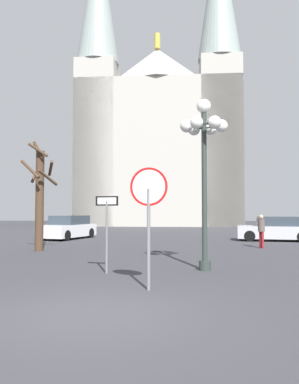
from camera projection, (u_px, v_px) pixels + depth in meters
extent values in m
plane|color=#38383D|center=(92.00, 315.00, 6.45)|extent=(120.00, 120.00, 0.00)
cube|color=#ADA89E|center=(160.00, 158.00, 48.11)|extent=(19.94, 12.89, 17.34)
pyramid|color=#ADA89E|center=(157.00, 63.00, 43.57)|extent=(6.90, 2.25, 3.50)
cylinder|color=gold|center=(157.00, 41.00, 43.70)|extent=(0.70, 0.70, 1.80)
cube|color=#ADA89E|center=(97.00, 144.00, 45.01)|extent=(4.89, 4.89, 19.75)
cube|color=#ADA89E|center=(220.00, 142.00, 43.91)|extent=(4.89, 4.89, 19.75)
cylinder|color=slate|center=(149.00, 239.00, 8.49)|extent=(0.08, 0.08, 2.31)
cylinder|color=red|center=(149.00, 187.00, 8.55)|extent=(0.87, 0.25, 0.89)
cylinder|color=white|center=(149.00, 187.00, 8.53)|extent=(0.76, 0.19, 0.78)
cylinder|color=slate|center=(107.00, 237.00, 10.71)|extent=(0.07, 0.07, 2.09)
cube|color=black|center=(107.00, 201.00, 10.76)|extent=(0.68, 0.18, 0.28)
cube|color=white|center=(107.00, 201.00, 10.74)|extent=(0.57, 0.13, 0.19)
cylinder|color=#2D3833|center=(204.00, 191.00, 11.35)|extent=(0.16, 0.16, 4.82)
cylinder|color=#2D3833|center=(205.00, 265.00, 11.24)|extent=(0.36, 0.36, 0.30)
sphere|color=white|center=(204.00, 106.00, 11.48)|extent=(0.44, 0.44, 0.44)
sphere|color=white|center=(221.00, 126.00, 11.43)|extent=(0.39, 0.39, 0.39)
cylinder|color=#2D3833|center=(213.00, 126.00, 11.44)|extent=(0.05, 0.54, 0.05)
sphere|color=white|center=(211.00, 129.00, 11.91)|extent=(0.39, 0.39, 0.39)
cylinder|color=#2D3833|center=(207.00, 128.00, 11.68)|extent=(0.49, 0.31, 0.05)
sphere|color=white|center=(194.00, 129.00, 11.93)|extent=(0.39, 0.39, 0.39)
cylinder|color=#2D3833|center=(199.00, 128.00, 11.69)|extent=(0.49, 0.31, 0.05)
sphere|color=white|center=(186.00, 126.00, 11.47)|extent=(0.39, 0.39, 0.39)
cylinder|color=#2D3833|center=(195.00, 126.00, 11.46)|extent=(0.05, 0.54, 0.05)
sphere|color=white|center=(197.00, 122.00, 11.00)|extent=(0.39, 0.39, 0.39)
cylinder|color=#2D3833|center=(200.00, 124.00, 11.23)|extent=(0.49, 0.31, 0.05)
sphere|color=white|center=(215.00, 122.00, 10.98)|extent=(0.39, 0.39, 0.39)
cylinder|color=#2D3833|center=(209.00, 124.00, 11.22)|extent=(0.49, 0.31, 0.05)
cylinder|color=#473323|center=(40.00, 201.00, 16.77)|extent=(0.37, 0.37, 4.52)
cylinder|color=#473323|center=(30.00, 169.00, 16.37)|extent=(1.10, 0.72, 0.91)
cylinder|color=#473323|center=(48.00, 178.00, 16.54)|extent=(0.68, 1.02, 0.68)
cylinder|color=#473323|center=(51.00, 168.00, 17.01)|extent=(0.52, 0.97, 0.62)
cylinder|color=#473323|center=(38.00, 150.00, 16.47)|extent=(0.90, 0.21, 0.65)
cylinder|color=#473323|center=(36.00, 174.00, 16.94)|extent=(0.38, 0.59, 0.84)
cylinder|color=#473323|center=(38.00, 150.00, 16.68)|extent=(0.54, 0.20, 0.82)
cube|color=silver|center=(68.00, 230.00, 23.85)|extent=(3.11, 4.51, 0.77)
cube|color=#333D47|center=(70.00, 220.00, 24.08)|extent=(2.34, 2.73, 0.57)
cylinder|color=black|center=(66.00, 235.00, 22.23)|extent=(0.42, 0.68, 0.64)
cylinder|color=black|center=(43.00, 235.00, 22.84)|extent=(0.42, 0.68, 0.64)
cylinder|color=black|center=(90.00, 233.00, 24.85)|extent=(0.42, 0.68, 0.64)
cylinder|color=black|center=(69.00, 232.00, 25.45)|extent=(0.42, 0.68, 0.64)
cube|color=#B7B7BC|center=(274.00, 232.00, 22.25)|extent=(4.55, 2.59, 0.74)
cube|color=#333D47|center=(278.00, 221.00, 22.23)|extent=(2.67, 2.05, 0.56)
cylinder|color=black|center=(250.00, 236.00, 21.79)|extent=(0.67, 0.34, 0.64)
cylinder|color=black|center=(249.00, 234.00, 23.36)|extent=(0.67, 0.34, 0.64)
cylinder|color=black|center=(298.00, 235.00, 22.69)|extent=(0.67, 0.34, 0.64)
cylinder|color=maroon|center=(263.00, 240.00, 17.84)|extent=(0.12, 0.12, 0.80)
cylinder|color=maroon|center=(260.00, 240.00, 17.99)|extent=(0.12, 0.12, 0.80)
cylinder|color=#594C47|center=(261.00, 225.00, 17.95)|extent=(0.32, 0.32, 0.60)
sphere|color=tan|center=(261.00, 217.00, 17.97)|extent=(0.22, 0.22, 0.22)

